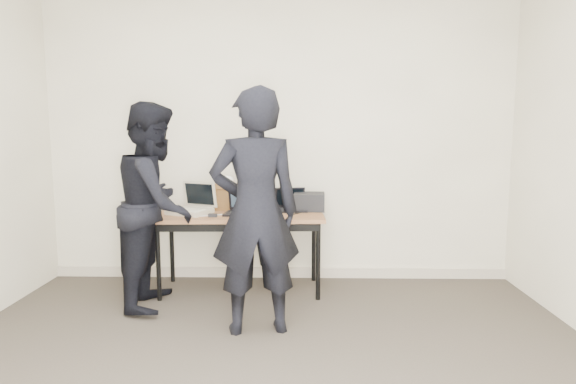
{
  "coord_description": "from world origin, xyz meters",
  "views": [
    {
      "loc": [
        0.18,
        -2.44,
        1.49
      ],
      "look_at": [
        0.1,
        1.6,
        0.95
      ],
      "focal_mm": 30.0,
      "sensor_mm": 36.0,
      "label": 1
    }
  ],
  "objects_px": {
    "laptop_beige": "(192,207)",
    "laptop_center": "(243,208)",
    "desk": "(240,220)",
    "person_observer": "(156,205)",
    "equipment_box": "(309,202)",
    "person_typist": "(255,212)",
    "leather_satchel": "(224,196)",
    "laptop_right": "(291,205)"
  },
  "relations": [
    {
      "from": "person_typist",
      "to": "person_observer",
      "type": "bearing_deg",
      "value": -43.42
    },
    {
      "from": "laptop_beige",
      "to": "laptop_right",
      "type": "relative_size",
      "value": 1.44
    },
    {
      "from": "laptop_beige",
      "to": "person_typist",
      "type": "distance_m",
      "value": 1.12
    },
    {
      "from": "laptop_right",
      "to": "leather_satchel",
      "type": "distance_m",
      "value": 0.64
    },
    {
      "from": "laptop_center",
      "to": "person_observer",
      "type": "distance_m",
      "value": 0.77
    },
    {
      "from": "laptop_right",
      "to": "equipment_box",
      "type": "distance_m",
      "value": 0.18
    },
    {
      "from": "leather_satchel",
      "to": "equipment_box",
      "type": "xyz_separation_m",
      "value": [
        0.81,
        -0.04,
        -0.05
      ]
    },
    {
      "from": "laptop_beige",
      "to": "equipment_box",
      "type": "xyz_separation_m",
      "value": [
        1.07,
        0.17,
        0.03
      ]
    },
    {
      "from": "laptop_right",
      "to": "equipment_box",
      "type": "bearing_deg",
      "value": -5.22
    },
    {
      "from": "laptop_right",
      "to": "person_typist",
      "type": "xyz_separation_m",
      "value": [
        -0.24,
        -1.07,
        0.12
      ]
    },
    {
      "from": "equipment_box",
      "to": "person_typist",
      "type": "bearing_deg",
      "value": -111.01
    },
    {
      "from": "desk",
      "to": "laptop_center",
      "type": "bearing_deg",
      "value": -9.09
    },
    {
      "from": "laptop_beige",
      "to": "person_observer",
      "type": "height_order",
      "value": "person_observer"
    },
    {
      "from": "laptop_center",
      "to": "laptop_right",
      "type": "bearing_deg",
      "value": 29.52
    },
    {
      "from": "leather_satchel",
      "to": "person_observer",
      "type": "height_order",
      "value": "person_observer"
    },
    {
      "from": "desk",
      "to": "equipment_box",
      "type": "xyz_separation_m",
      "value": [
        0.63,
        0.19,
        0.14
      ]
    },
    {
      "from": "equipment_box",
      "to": "leather_satchel",
      "type": "bearing_deg",
      "value": 177.48
    },
    {
      "from": "leather_satchel",
      "to": "equipment_box",
      "type": "distance_m",
      "value": 0.81
    },
    {
      "from": "desk",
      "to": "leather_satchel",
      "type": "relative_size",
      "value": 4.1
    },
    {
      "from": "laptop_right",
      "to": "person_typist",
      "type": "bearing_deg",
      "value": -108.86
    },
    {
      "from": "desk",
      "to": "equipment_box",
      "type": "distance_m",
      "value": 0.67
    },
    {
      "from": "equipment_box",
      "to": "person_observer",
      "type": "bearing_deg",
      "value": -157.93
    },
    {
      "from": "laptop_center",
      "to": "laptop_right",
      "type": "xyz_separation_m",
      "value": [
        0.43,
        0.19,
        -0.01
      ]
    },
    {
      "from": "laptop_beige",
      "to": "laptop_center",
      "type": "xyz_separation_m",
      "value": [
        0.47,
        -0.03,
        -0.0
      ]
    },
    {
      "from": "laptop_center",
      "to": "person_typist",
      "type": "xyz_separation_m",
      "value": [
        0.19,
        -0.88,
        0.12
      ]
    },
    {
      "from": "leather_satchel",
      "to": "person_typist",
      "type": "bearing_deg",
      "value": -74.36
    },
    {
      "from": "desk",
      "to": "person_observer",
      "type": "bearing_deg",
      "value": -155.66
    },
    {
      "from": "desk",
      "to": "laptop_beige",
      "type": "relative_size",
      "value": 3.39
    },
    {
      "from": "leather_satchel",
      "to": "laptop_center",
      "type": "bearing_deg",
      "value": -51.95
    },
    {
      "from": "equipment_box",
      "to": "person_typist",
      "type": "height_order",
      "value": "person_typist"
    },
    {
      "from": "laptop_center",
      "to": "laptop_right",
      "type": "distance_m",
      "value": 0.47
    },
    {
      "from": "person_typist",
      "to": "laptop_center",
      "type": "bearing_deg",
      "value": -89.47
    },
    {
      "from": "laptop_center",
      "to": "equipment_box",
      "type": "height_order",
      "value": "laptop_center"
    },
    {
      "from": "desk",
      "to": "laptop_beige",
      "type": "bearing_deg",
      "value": 174.89
    },
    {
      "from": "desk",
      "to": "equipment_box",
      "type": "relative_size",
      "value": 5.36
    },
    {
      "from": "laptop_beige",
      "to": "leather_satchel",
      "type": "height_order",
      "value": "laptop_beige"
    },
    {
      "from": "laptop_right",
      "to": "leather_satchel",
      "type": "xyz_separation_m",
      "value": [
        -0.63,
        0.04,
        0.08
      ]
    },
    {
      "from": "laptop_beige",
      "to": "equipment_box",
      "type": "height_order",
      "value": "laptop_beige"
    },
    {
      "from": "desk",
      "to": "person_typist",
      "type": "bearing_deg",
      "value": -78.49
    },
    {
      "from": "desk",
      "to": "leather_satchel",
      "type": "bearing_deg",
      "value": 126.08
    },
    {
      "from": "laptop_beige",
      "to": "laptop_center",
      "type": "relative_size",
      "value": 1.35
    },
    {
      "from": "laptop_right",
      "to": "equipment_box",
      "type": "relative_size",
      "value": 1.1
    }
  ]
}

